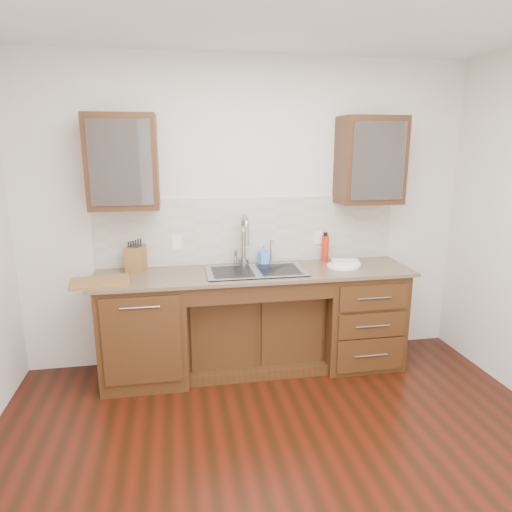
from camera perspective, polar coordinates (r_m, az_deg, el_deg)
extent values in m
cube|color=#390F07|center=(3.10, 5.14, -26.80)|extent=(4.00, 3.50, 0.10)
cube|color=silver|center=(4.16, -0.98, 5.31)|extent=(4.00, 0.10, 2.70)
cube|color=#593014|center=(4.01, -13.75, -8.93)|extent=(0.70, 0.62, 0.88)
cube|color=#593014|center=(4.17, -0.32, -8.95)|extent=(1.20, 0.44, 0.70)
cube|color=#593014|center=(4.31, 12.53, -7.23)|extent=(0.70, 0.62, 0.88)
cube|color=#84705B|center=(3.89, -0.07, -2.13)|extent=(2.70, 0.65, 0.03)
cube|color=beige|center=(4.12, -0.83, 3.20)|extent=(2.70, 0.02, 0.59)
cube|color=#9E9EA5|center=(3.90, -0.03, -3.18)|extent=(0.84, 0.46, 0.19)
cylinder|color=#999993|center=(4.04, -1.58, 1.59)|extent=(0.04, 0.04, 0.40)
cylinder|color=#999993|center=(4.11, 1.86, 0.65)|extent=(0.02, 0.02, 0.24)
cube|color=#593014|center=(3.86, -16.33, 11.20)|extent=(0.55, 0.34, 0.75)
cube|color=#593014|center=(4.21, 14.07, 11.51)|extent=(0.55, 0.34, 0.75)
cube|color=white|center=(4.07, -9.86, 1.65)|extent=(0.08, 0.01, 0.12)
cube|color=white|center=(4.28, 7.82, 2.30)|extent=(0.08, 0.01, 0.12)
imported|color=#4C94ED|center=(4.10, 0.94, 0.11)|extent=(0.09, 0.09, 0.17)
cylinder|color=red|center=(4.26, 8.63, 0.95)|extent=(0.07, 0.07, 0.24)
cylinder|color=white|center=(4.10, 10.80, -1.24)|extent=(0.37, 0.37, 0.02)
cube|color=white|center=(4.12, 11.14, -0.81)|extent=(0.26, 0.21, 0.04)
cube|color=#A27829|center=(4.01, -14.79, -0.31)|extent=(0.18, 0.22, 0.22)
cube|color=brown|center=(3.76, -18.94, -3.08)|extent=(0.48, 0.37, 0.02)
imported|color=white|center=(3.88, -18.23, 10.29)|extent=(0.13, 0.13, 0.09)
imported|color=white|center=(3.86, -15.59, 10.53)|extent=(0.13, 0.13, 0.10)
imported|color=white|center=(4.15, 12.13, 10.81)|extent=(0.14, 0.14, 0.09)
imported|color=white|center=(4.24, 15.01, 10.68)|extent=(0.11, 0.11, 0.08)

